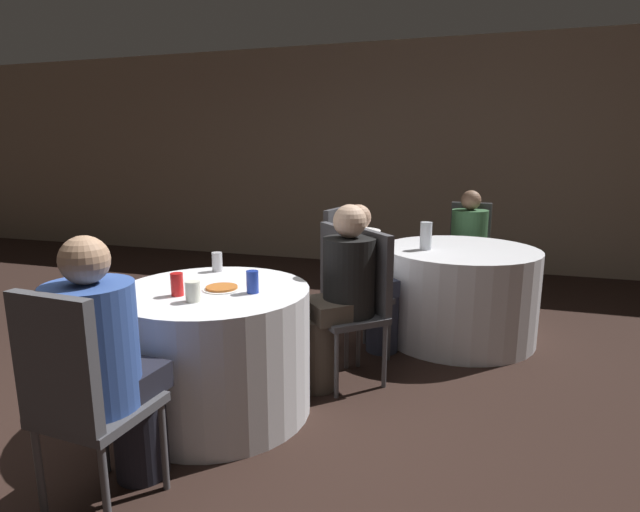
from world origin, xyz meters
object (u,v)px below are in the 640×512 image
object	(u,v)px
pizza_plate_near	(222,288)
chair_near_south	(77,390)
person_green_jacket	(467,249)
person_white_shirt	(367,281)
bottle_far	(426,236)
soda_can_silver	(217,262)
table_far	(458,293)
chair_far_southwest	(345,281)
person_blue_shirt	(108,367)
chair_near_northeast	(363,295)
person_black_shirt	(339,296)
table_near	(216,350)
chair_far_north	(469,244)
soda_can_blue	(252,282)
chair_far_west	(344,254)
soda_can_red	(177,284)

from	to	relation	value
pizza_plate_near	chair_near_south	bearing A→B (deg)	-97.03
person_green_jacket	chair_near_south	bearing A→B (deg)	70.68
person_white_shirt	pizza_plate_near	bearing A→B (deg)	-71.17
bottle_far	soda_can_silver	bearing A→B (deg)	-136.97
table_far	person_green_jacket	xyz separation A→B (m)	(0.04, 0.85, 0.20)
chair_far_southwest	person_blue_shirt	size ratio (longest dim) A/B	0.84
chair_near_south	person_white_shirt	xyz separation A→B (m)	(0.71, 2.02, -0.02)
chair_near_northeast	person_black_shirt	bearing A→B (deg)	90.00
person_white_shirt	bottle_far	xyz separation A→B (m)	(0.37, 0.44, 0.28)
chair_near_south	chair_far_southwest	size ratio (longest dim) A/B	1.00
table_near	chair_far_north	xyz separation A→B (m)	(1.33, 2.65, 0.21)
chair_near_northeast	chair_far_southwest	size ratio (longest dim) A/B	1.00
soda_can_blue	person_green_jacket	bearing A→B (deg)	66.53
table_near	soda_can_silver	world-z (taller)	soda_can_silver
person_white_shirt	bottle_far	distance (m)	0.63
chair_far_southwest	bottle_far	size ratio (longest dim) A/B	4.59
chair_far_west	soda_can_blue	size ratio (longest dim) A/B	8.05
table_near	pizza_plate_near	xyz separation A→B (m)	(0.05, 0.00, 0.37)
table_far	person_white_shirt	bearing A→B (deg)	-138.27
chair_near_south	bottle_far	size ratio (longest dim) A/B	4.59
table_near	table_far	size ratio (longest dim) A/B	0.89
person_green_jacket	soda_can_blue	distance (m)	2.71
soda_can_red	pizza_plate_near	bearing A→B (deg)	45.96
soda_can_red	bottle_far	xyz separation A→B (m)	(1.13, 1.66, 0.05)
chair_far_west	person_black_shirt	size ratio (longest dim) A/B	0.84
chair_far_west	table_far	bearing A→B (deg)	90.00
person_black_shirt	bottle_far	bearing A→B (deg)	-66.20
chair_near_south	soda_can_silver	xyz separation A→B (m)	(-0.11, 1.34, 0.21)
chair_near_northeast	soda_can_silver	xyz separation A→B (m)	(-0.89, -0.27, 0.21)
chair_far_west	soda_can_red	distance (m)	2.04
person_black_shirt	soda_can_red	bearing A→B (deg)	92.93
table_near	chair_near_south	xyz separation A→B (m)	(-0.06, -0.96, 0.21)
table_far	person_white_shirt	xyz separation A→B (m)	(-0.63, -0.56, 0.20)
chair_far_southwest	pizza_plate_near	world-z (taller)	chair_far_southwest
person_blue_shirt	person_white_shirt	bearing A→B (deg)	73.02
person_green_jacket	soda_can_blue	bearing A→B (deg)	69.22
person_green_jacket	chair_far_west	bearing A→B (deg)	34.59
chair_near_northeast	person_black_shirt	world-z (taller)	person_black_shirt
table_near	person_white_shirt	bearing A→B (deg)	58.44
pizza_plate_near	soda_can_silver	size ratio (longest dim) A/B	1.73
pizza_plate_near	soda_can_silver	bearing A→B (deg)	121.75
person_blue_shirt	soda_can_silver	distance (m)	1.19
chair_near_south	chair_far_north	xyz separation A→B (m)	(1.39, 3.60, 0.00)
table_far	chair_far_west	size ratio (longest dim) A/B	1.23
chair_near_northeast	soda_can_red	bearing A→B (deg)	92.50
chair_near_south	person_green_jacket	bearing A→B (deg)	71.82
person_black_shirt	person_blue_shirt	size ratio (longest dim) A/B	1.00
chair_far_north	person_blue_shirt	bearing A→B (deg)	70.77
soda_can_blue	chair_far_west	bearing A→B (deg)	89.03
person_white_shirt	soda_can_blue	xyz separation A→B (m)	(-0.40, -1.06, 0.23)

